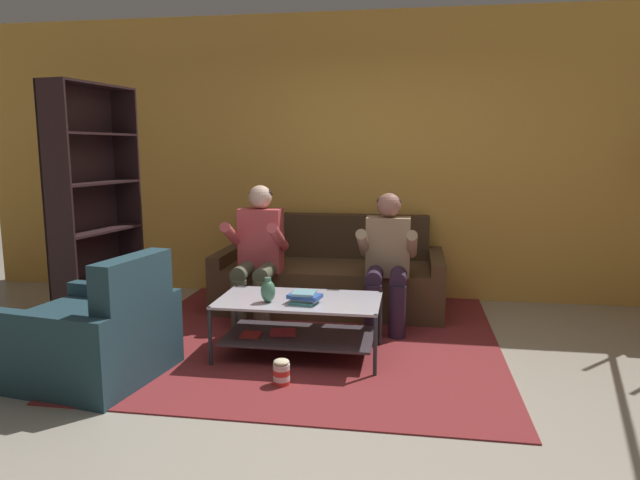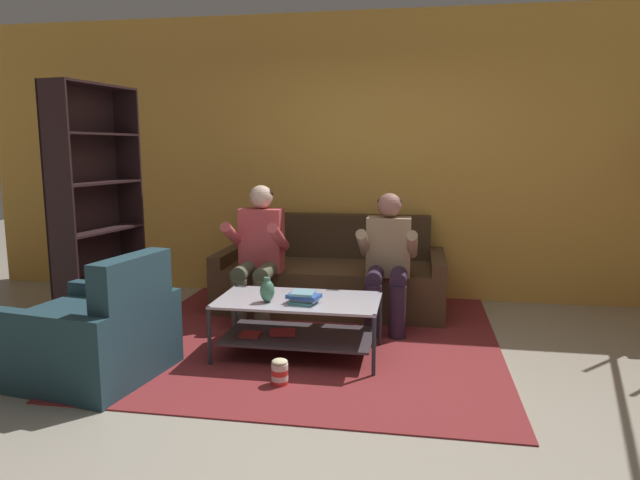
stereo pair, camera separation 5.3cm
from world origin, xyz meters
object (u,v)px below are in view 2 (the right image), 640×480
book_stack (304,297)px  bookshelf (92,229)px  coffee_table (298,318)px  vase (267,290)px  armchair (93,337)px  popcorn_tub (280,372)px  person_seated_left (259,249)px  person_seated_right (388,256)px  couch (332,278)px

book_stack → bookshelf: (-2.02, 0.60, 0.37)m
coffee_table → vase: vase is taller
armchair → book_stack: bearing=20.9°
coffee_table → popcorn_tub: 0.59m
bookshelf → armchair: (0.65, -1.12, -0.57)m
person_seated_left → bookshelf: (-1.42, -0.30, 0.18)m
person_seated_left → person_seated_right: (1.15, -0.01, -0.03)m
book_stack → vase: bearing=-177.0°
vase → person_seated_right: bearing=47.9°
vase → popcorn_tub: size_ratio=1.01×
vase → armchair: (-1.09, -0.51, -0.24)m
person_seated_left → popcorn_tub: 1.56m
person_seated_right → popcorn_tub: size_ratio=6.42×
armchair → person_seated_left: bearing=61.6°
couch → armchair: 2.40m
couch → popcorn_tub: 1.94m
couch → person_seated_left: bearing=-135.2°
person_seated_left → book_stack: bearing=-56.7°
book_stack → armchair: (-1.36, -0.52, -0.20)m
person_seated_left → vase: person_seated_left is taller
person_seated_left → bookshelf: bookshelf is taller
person_seated_right → armchair: size_ratio=1.12×
coffee_table → armchair: armchair is taller
coffee_table → book_stack: size_ratio=4.69×
person_seated_right → vase: person_seated_right is taller
vase → armchair: armchair is taller
vase → coffee_table: bearing=30.9°
book_stack → bookshelf: bookshelf is taller
book_stack → armchair: bearing=-159.1°
person_seated_left → vase: (0.32, -0.92, -0.14)m
couch → armchair: (-1.34, -1.99, -0.01)m
couch → bookshelf: bearing=-156.4°
coffee_table → book_stack: bearing=-56.9°
popcorn_tub → person_seated_left: bearing=111.0°
person_seated_left → coffee_table: 1.02m
person_seated_right → popcorn_tub: person_seated_right is taller
person_seated_left → armchair: size_ratio=1.17×
person_seated_right → book_stack: size_ratio=4.55×
couch → vase: (-0.25, -1.49, 0.24)m
person_seated_left → person_seated_right: bearing=-0.3°
vase → book_stack: size_ratio=0.71×
vase → couch: bearing=80.5°
vase → book_stack: 0.27m
person_seated_left → book_stack: person_seated_left is taller
bookshelf → person_seated_right: bearing=6.6°
person_seated_left → coffee_table: size_ratio=1.02×
coffee_table → popcorn_tub: coffee_table is taller
vase → popcorn_tub: bearing=-65.9°
person_seated_right → coffee_table: 1.07m
bookshelf → armchair: bearing=-59.7°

